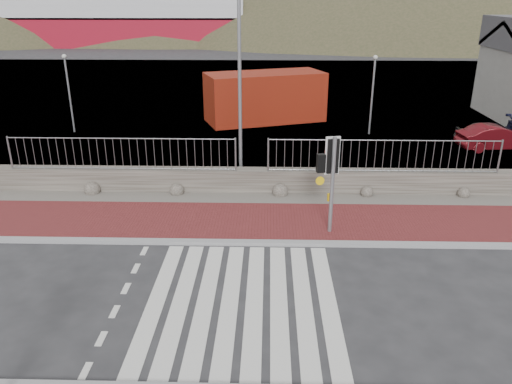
{
  "coord_description": "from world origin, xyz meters",
  "views": [
    {
      "loc": [
        0.62,
        -10.33,
        7.01
      ],
      "look_at": [
        0.26,
        3.0,
        1.7
      ],
      "focal_mm": 35.0,
      "sensor_mm": 36.0,
      "label": 1
    }
  ],
  "objects_px": {
    "car_b": "(496,137)",
    "traffic_signal_far": "(332,165)",
    "shipping_container": "(265,97)",
    "car_a": "(492,134)",
    "ferry": "(100,6)",
    "streetlight": "(243,73)"
  },
  "relations": [
    {
      "from": "streetlight",
      "to": "shipping_container",
      "type": "bearing_deg",
      "value": 92.89
    },
    {
      "from": "ferry",
      "to": "car_a",
      "type": "distance_m",
      "value": 65.3
    },
    {
      "from": "car_b",
      "to": "traffic_signal_far",
      "type": "bearing_deg",
      "value": 129.08
    },
    {
      "from": "traffic_signal_far",
      "to": "shipping_container",
      "type": "height_order",
      "value": "traffic_signal_far"
    },
    {
      "from": "streetlight",
      "to": "car_b",
      "type": "bearing_deg",
      "value": 29.91
    },
    {
      "from": "ferry",
      "to": "streetlight",
      "type": "bearing_deg",
      "value": -67.88
    },
    {
      "from": "traffic_signal_far",
      "to": "ferry",
      "type": "bearing_deg",
      "value": -78.41
    },
    {
      "from": "traffic_signal_far",
      "to": "car_a",
      "type": "xyz_separation_m",
      "value": [
        9.11,
        10.0,
        -1.69
      ]
    },
    {
      "from": "car_b",
      "to": "car_a",
      "type": "bearing_deg",
      "value": -15.47
    },
    {
      "from": "traffic_signal_far",
      "to": "shipping_container",
      "type": "xyz_separation_m",
      "value": [
        -2.14,
        14.97,
        -0.87
      ]
    },
    {
      "from": "traffic_signal_far",
      "to": "streetlight",
      "type": "relative_size",
      "value": 0.4
    },
    {
      "from": "ferry",
      "to": "car_a",
      "type": "bearing_deg",
      "value": -56.16
    },
    {
      "from": "streetlight",
      "to": "car_a",
      "type": "bearing_deg",
      "value": 32.22
    },
    {
      "from": "traffic_signal_far",
      "to": "shipping_container",
      "type": "relative_size",
      "value": 0.46
    },
    {
      "from": "ferry",
      "to": "car_b",
      "type": "distance_m",
      "value": 65.77
    },
    {
      "from": "shipping_container",
      "to": "car_a",
      "type": "height_order",
      "value": "shipping_container"
    },
    {
      "from": "car_a",
      "to": "ferry",
      "type": "bearing_deg",
      "value": 36.72
    },
    {
      "from": "streetlight",
      "to": "car_b",
      "type": "height_order",
      "value": "streetlight"
    },
    {
      "from": "ferry",
      "to": "car_a",
      "type": "height_order",
      "value": "ferry"
    },
    {
      "from": "streetlight",
      "to": "ferry",
      "type": "bearing_deg",
      "value": 118.77
    },
    {
      "from": "car_a",
      "to": "car_b",
      "type": "xyz_separation_m",
      "value": [
        -0.09,
        -0.62,
        0.0
      ]
    },
    {
      "from": "ferry",
      "to": "car_b",
      "type": "bearing_deg",
      "value": -56.52
    }
  ]
}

